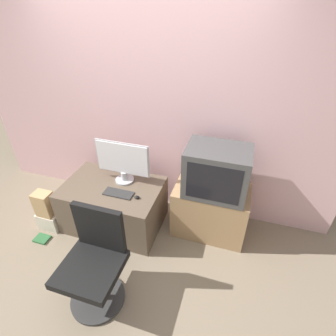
{
  "coord_description": "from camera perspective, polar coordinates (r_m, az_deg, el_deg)",
  "views": [
    {
      "loc": [
        1.06,
        -1.27,
        2.36
      ],
      "look_at": [
        0.37,
        0.93,
        0.81
      ],
      "focal_mm": 28.0,
      "sensor_mm": 36.0,
      "label": 1
    }
  ],
  "objects": [
    {
      "name": "keyboard",
      "position": [
        2.87,
        -10.74,
        -5.45
      ],
      "size": [
        0.32,
        0.13,
        0.01
      ],
      "color": "#2D2D2D",
      "rests_on": "desk"
    },
    {
      "name": "cardboard_box_lower",
      "position": [
        3.47,
        -24.3,
        -10.32
      ],
      "size": [
        0.26,
        0.17,
        0.21
      ],
      "color": "beige",
      "rests_on": "ground_plane"
    },
    {
      "name": "office_chair",
      "position": [
        2.46,
        -15.65,
        -19.51
      ],
      "size": [
        0.5,
        0.5,
        0.94
      ],
      "color": "#333333",
      "rests_on": "ground_plane"
    },
    {
      "name": "crt_tv",
      "position": [
        2.68,
        10.56,
        -0.71
      ],
      "size": [
        0.63,
        0.45,
        0.52
      ],
      "color": "#474747",
      "rests_on": "side_stand"
    },
    {
      "name": "book",
      "position": [
        3.42,
        -25.73,
        -13.7
      ],
      "size": [
        0.16,
        0.13,
        0.02
      ],
      "color": "#2D6638",
      "rests_on": "ground_plane"
    },
    {
      "name": "wall_back",
      "position": [
        3.0,
        -4.57,
        13.15
      ],
      "size": [
        4.4,
        0.05,
        2.6
      ],
      "color": "beige",
      "rests_on": "ground_plane"
    },
    {
      "name": "cardboard_box_upper",
      "position": [
        3.31,
        -25.33,
        -7.09
      ],
      "size": [
        0.2,
        0.15,
        0.3
      ],
      "color": "tan",
      "rests_on": "cardboard_box_lower"
    },
    {
      "name": "mouse",
      "position": [
        2.78,
        -6.78,
        -6.33
      ],
      "size": [
        0.06,
        0.04,
        0.03
      ],
      "color": "black",
      "rests_on": "desk"
    },
    {
      "name": "ground_plane",
      "position": [
        2.88,
        -13.67,
        -22.52
      ],
      "size": [
        12.0,
        12.0,
        0.0
      ],
      "primitive_type": "plane",
      "color": "#7F705B"
    },
    {
      "name": "desk",
      "position": [
        3.17,
        -11.63,
        -7.88
      ],
      "size": [
        1.1,
        0.73,
        0.56
      ],
      "color": "brown",
      "rests_on": "ground_plane"
    },
    {
      "name": "main_monitor",
      "position": [
        2.92,
        -9.84,
        1.45
      ],
      "size": [
        0.62,
        0.21,
        0.49
      ],
      "color": "#B2B2B7",
      "rests_on": "desk"
    },
    {
      "name": "side_stand",
      "position": [
        3.05,
        9.12,
        -9.04
      ],
      "size": [
        0.81,
        0.49,
        0.6
      ],
      "color": "#A37F56",
      "rests_on": "ground_plane"
    }
  ]
}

